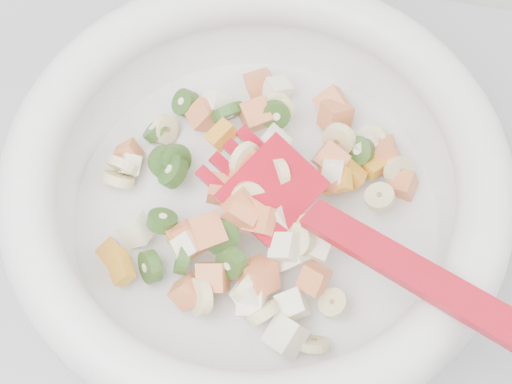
# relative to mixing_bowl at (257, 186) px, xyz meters

# --- Properties ---
(mixing_bowl) EXTENTS (0.42, 0.37, 0.14)m
(mixing_bowl) POSITION_rel_mixing_bowl_xyz_m (0.00, 0.00, 0.00)
(mixing_bowl) COLOR white
(mixing_bowl) RESTS_ON counter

